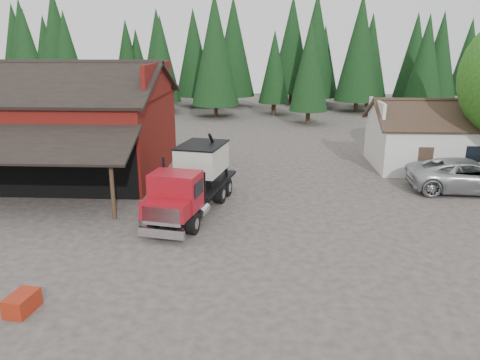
{
  "coord_description": "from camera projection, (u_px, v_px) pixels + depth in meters",
  "views": [
    {
      "loc": [
        1.57,
        -18.62,
        8.2
      ],
      "look_at": [
        0.4,
        2.96,
        1.8
      ],
      "focal_mm": 35.0,
      "sensor_mm": 36.0,
      "label": 1
    }
  ],
  "objects": [
    {
      "name": "conifer_backdrop",
      "position": [
        253.0,
        108.0,
        60.45
      ],
      "size": [
        76.0,
        16.0,
        16.0
      ],
      "primitive_type": null,
      "color": "black",
      "rests_on": "ground"
    },
    {
      "name": "silver_car",
      "position": [
        469.0,
        176.0,
        26.42
      ],
      "size": [
        6.86,
        3.51,
        1.86
      ],
      "primitive_type": "imported",
      "rotation": [
        0.0,
        0.0,
        1.51
      ],
      "color": "#B3B7BC",
      "rests_on": "ground"
    },
    {
      "name": "near_pine_a",
      "position": [
        28.0,
        61.0,
        46.37
      ],
      "size": [
        4.4,
        4.4,
        11.4
      ],
      "color": "#382619",
      "rests_on": "ground"
    },
    {
      "name": "farmhouse",
      "position": [
        434.0,
        143.0,
        31.54
      ],
      "size": [
        8.6,
        6.42,
        4.65
      ],
      "color": "silver",
      "rests_on": "ground"
    },
    {
      "name": "equip_box",
      "position": [
        22.0,
        303.0,
        14.72
      ],
      "size": [
        0.85,
        1.19,
        0.6
      ],
      "primitive_type": "cube",
      "rotation": [
        0.0,
        0.0,
        -0.14
      ],
      "color": "maroon",
      "rests_on": "ground"
    },
    {
      "name": "ground",
      "position": [
        227.0,
        239.0,
        20.24
      ],
      "size": [
        120.0,
        120.0,
        0.0
      ],
      "primitive_type": "plane",
      "color": "#403732",
      "rests_on": "ground"
    },
    {
      "name": "near_pine_d",
      "position": [
        215.0,
        50.0,
        50.9
      ],
      "size": [
        5.28,
        5.28,
        13.4
      ],
      "color": "#382619",
      "rests_on": "ground"
    },
    {
      "name": "red_barn",
      "position": [
        66.0,
        133.0,
        29.53
      ],
      "size": [
        12.8,
        13.63,
        7.18
      ],
      "color": "maroon",
      "rests_on": "ground"
    },
    {
      "name": "feed_truck",
      "position": [
        193.0,
        179.0,
        23.03
      ],
      "size": [
        3.69,
        8.41,
        3.68
      ],
      "rotation": [
        0.0,
        0.0,
        -0.19
      ],
      "color": "black",
      "rests_on": "ground"
    },
    {
      "name": "near_pine_b",
      "position": [
        310.0,
        66.0,
        46.98
      ],
      "size": [
        3.96,
        3.96,
        10.4
      ],
      "color": "#382619",
      "rests_on": "ground"
    }
  ]
}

